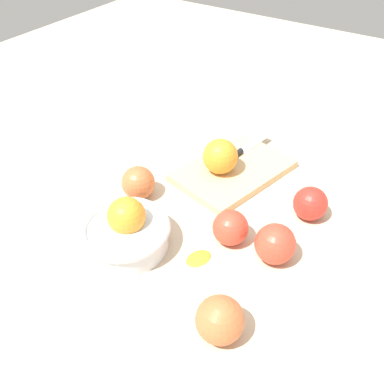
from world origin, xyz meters
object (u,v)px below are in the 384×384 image
bowl (125,231)px  apple_front_left_3 (220,320)px  apple_front_right (310,204)px  knife (244,150)px  apple_front_left (230,228)px  apple_back_left (138,183)px  cutting_board (233,171)px  apple_front_left_2 (275,244)px  orange_on_board (220,156)px

bowl → apple_front_left_3: bowl is taller
apple_front_right → apple_front_left_3: size_ratio=0.91×
knife → apple_front_left: apple_front_left is taller
apple_back_left → cutting_board: bearing=-35.9°
apple_back_left → apple_front_left_2: apple_front_left_2 is taller
apple_back_left → apple_front_left: size_ratio=1.04×
apple_front_right → apple_front_left_3: (-0.33, 0.01, 0.00)m
apple_front_left_2 → apple_back_left: bearing=88.7°
apple_front_left_2 → cutting_board: bearing=45.2°
apple_front_left_2 → apple_front_left_3: size_ratio=0.98×
cutting_board → orange_on_board: 0.06m
cutting_board → apple_front_left_3: 0.42m
knife → apple_front_left: size_ratio=2.29×
orange_on_board → knife: 0.11m
apple_front_left_2 → apple_front_right: apple_front_left_2 is taller
bowl → apple_back_left: bearing=29.4°
bowl → knife: bearing=-6.9°
knife → apple_front_right: bearing=-118.8°
apple_front_left_2 → apple_front_right: (0.14, -0.01, -0.00)m
cutting_board → apple_back_left: bearing=144.1°
cutting_board → orange_on_board: size_ratio=3.32×
apple_front_left_2 → apple_front_right: size_ratio=1.08×
cutting_board → knife: 0.07m
orange_on_board → apple_front_left_2: 0.26m
orange_on_board → apple_front_left_2: size_ratio=1.05×
cutting_board → knife: bearing=9.7°
apple_front_right → apple_front_left: bearing=146.3°
apple_back_left → apple_front_right: size_ratio=1.03×
knife → apple_back_left: apple_back_left is taller
apple_back_left → apple_front_left_3: apple_front_left_3 is taller
cutting_board → apple_front_left_2: apple_front_left_2 is taller
bowl → apple_back_left: size_ratio=2.41×
apple_back_left → apple_front_right: (0.14, -0.33, -0.00)m
bowl → cutting_board: bowl is taller
cutting_board → apple_front_left: apple_front_left is taller
apple_front_left → apple_front_right: bearing=-33.7°
knife → apple_front_right: 0.24m
bowl → orange_on_board: (0.28, -0.04, 0.02)m
cutting_board → apple_front_left: bearing=-152.5°
apple_front_left → apple_back_left: bearing=87.1°
bowl → apple_front_left_2: size_ratio=2.29×
orange_on_board → apple_back_left: (-0.15, 0.11, -0.02)m
orange_on_board → apple_front_left_3: orange_on_board is taller
knife → apple_back_left: 0.28m
apple_front_right → apple_front_left_3: bearing=178.0°
bowl → apple_front_left_2: bowl is taller
bowl → knife: size_ratio=1.09×
cutting_board → apple_front_left_2: (-0.19, -0.19, 0.03)m
apple_back_left → apple_front_left: (-0.01, -0.23, -0.00)m
bowl → cutting_board: 0.31m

